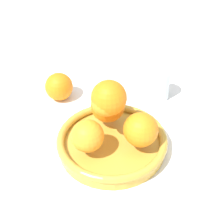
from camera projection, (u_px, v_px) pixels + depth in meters
ground_plane at (112, 148)px, 0.75m from camera, size 4.00×4.00×0.00m
fruit_bowl at (112, 142)px, 0.74m from camera, size 0.26×0.26×0.04m
orange_pile at (111, 114)px, 0.69m from camera, size 0.19×0.18×0.14m
stray_orange at (60, 86)px, 0.88m from camera, size 0.08×0.08×0.08m
drinking_glass at (159, 84)px, 0.88m from camera, size 0.06×0.06×0.09m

